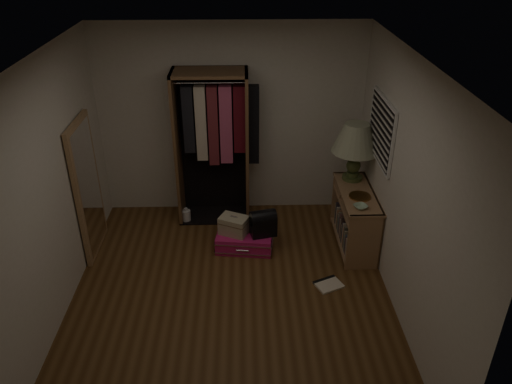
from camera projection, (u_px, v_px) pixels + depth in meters
ground at (231, 297)px, 5.50m from camera, size 4.00×4.00×0.00m
room_walls at (235, 174)px, 4.82m from camera, size 3.52×4.02×2.60m
console_bookshelf at (354, 215)px, 6.26m from camera, size 0.42×1.12×0.75m
open_wardrobe at (216, 135)px, 6.46m from camera, size 1.08×0.50×2.05m
floor_mirror at (88, 189)px, 5.92m from camera, size 0.06×0.80×1.70m
pink_suitcase at (245, 239)px, 6.31m from camera, size 0.76×0.59×0.22m
train_case at (234, 225)px, 6.17m from camera, size 0.41×0.36×0.25m
black_bag at (263, 222)px, 6.13m from camera, size 0.35×0.27×0.34m
table_lamp at (356, 139)px, 6.10m from camera, size 0.60×0.60×0.75m
brass_tray at (360, 196)px, 5.95m from camera, size 0.27×0.27×0.02m
ceramic_bowl at (360, 207)px, 5.71m from camera, size 0.20×0.20×0.04m
white_jug at (186, 216)px, 6.84m from camera, size 0.15×0.15×0.21m
floor_book at (328, 284)px, 5.68m from camera, size 0.36×0.33×0.03m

